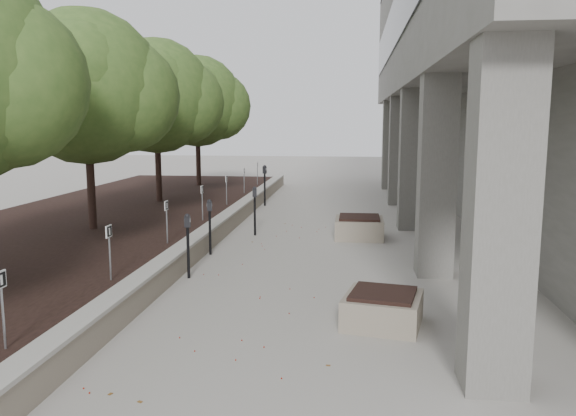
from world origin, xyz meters
The scene contains 20 objects.
ground centered at (0.00, 0.00, 0.00)m, with size 90.00×90.00×0.00m, color #9F9A92.
retaining_wall centered at (-1.82, 9.00, 0.25)m, with size 0.39×26.00×0.50m, color gray, non-canonical shape.
planting_bed centered at (-5.50, 9.00, 0.20)m, with size 7.00×26.00×0.40m, color black.
crabapple_tree_3 centered at (-4.80, 8.00, 3.12)m, with size 4.60×4.00×5.44m, color #395A22, non-canonical shape.
crabapple_tree_4 centered at (-4.80, 13.00, 3.12)m, with size 4.60×4.00×5.44m, color #395A22, non-canonical shape.
crabapple_tree_5 centered at (-4.80, 18.00, 3.12)m, with size 4.60×4.00×5.44m, color #395A22, non-canonical shape.
parking_sign_2 centered at (-2.35, 0.50, 0.88)m, with size 0.04×0.22×0.96m, color black, non-canonical shape.
parking_sign_3 centered at (-2.35, 3.50, 0.88)m, with size 0.04×0.22×0.96m, color black, non-canonical shape.
parking_sign_4 centered at (-2.35, 6.50, 0.88)m, with size 0.04×0.22×0.96m, color black, non-canonical shape.
parking_sign_5 centered at (-2.35, 9.50, 0.88)m, with size 0.04×0.22×0.96m, color black, non-canonical shape.
parking_sign_6 centered at (-2.35, 12.50, 0.88)m, with size 0.04×0.22×0.96m, color black, non-canonical shape.
parking_sign_7 centered at (-2.35, 15.50, 0.88)m, with size 0.04×0.22×0.96m, color black, non-canonical shape.
parking_sign_8 centered at (-2.35, 18.50, 0.88)m, with size 0.04×0.22×0.96m, color black, non-canonical shape.
parking_meter_2 centered at (-1.47, 5.15, 0.65)m, with size 0.13×0.09×1.30m, color black, non-canonical shape.
parking_meter_3 centered at (-1.55, 7.18, 0.66)m, with size 0.13×0.09×1.31m, color black, non-canonical shape.
parking_meter_4 centered at (-0.90, 9.54, 0.67)m, with size 0.13×0.10×1.35m, color black, non-canonical shape.
parking_meter_5 centered at (-1.48, 15.01, 0.76)m, with size 0.15×0.11×1.51m, color black, non-canonical shape.
planter_front centered at (2.24, 2.93, 0.26)m, with size 1.13×1.13×0.53m, color gray, non-canonical shape.
planter_back centered at (1.93, 9.52, 0.30)m, with size 1.27×1.27×0.59m, color gray, non-canonical shape.
berry_scatter centered at (-0.10, 5.00, 0.01)m, with size 3.30×14.10×0.02m, color #971B0B, non-canonical shape.
Camera 1 is at (1.76, -5.54, 3.10)m, focal length 35.49 mm.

